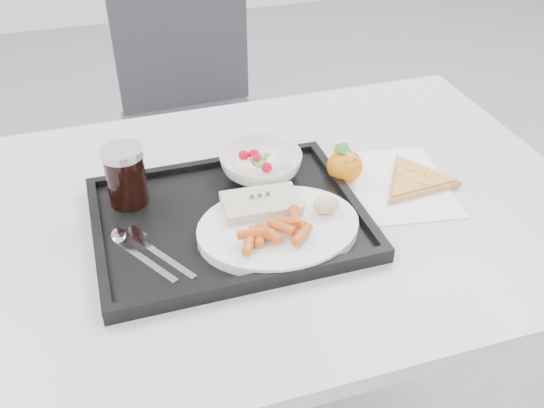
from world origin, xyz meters
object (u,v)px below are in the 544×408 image
Objects in this scene: table at (256,236)px; tray at (229,220)px; pizza_slice at (415,180)px; cola_glass at (126,175)px; chair at (192,100)px; tangerine at (345,166)px; dinner_plate at (278,228)px; salad_bowl at (261,165)px.

tray is at bearing -150.10° from table.
cola_glass is at bearing 170.56° from pizza_slice.
table is 1.29× the size of chair.
pizza_slice is at bearing -21.61° from tangerine.
cola_glass is at bearing -107.61° from chair.
dinner_plate is at bearing -36.08° from cola_glass.
pizza_slice is at bearing -4.20° from table.
chair is at bearing 83.59° from tray.
pizza_slice is at bearing -73.76° from chair.
chair reaches higher than pizza_slice.
table is 13.56× the size of tangerine.
salad_bowl is at bearing -90.86° from chair.
tangerine is at bearing -80.79° from chair.
tangerine is at bearing 14.06° from tray.
tray is 0.10m from dinner_plate.
dinner_plate is 0.30m from pizza_slice.
dinner_plate reaches higher than pizza_slice.
salad_bowl is at bearing 49.76° from tray.
tangerine is (0.14, -0.85, 0.25)m from chair.
tray is at bearing -96.41° from chair.
tangerine is (0.24, 0.06, 0.03)m from tray.
dinner_plate is 3.05× the size of tangerine.
chair is 6.11× the size of salad_bowl.
chair is 0.89m from tangerine.
salad_bowl is at bearing 162.77° from tangerine.
cola_glass reaches higher than tray.
cola_glass is at bearing 163.36° from table.
dinner_plate is 2.50× the size of cola_glass.
table is 0.31m from pizza_slice.
table is 0.10m from tray.
cola_glass is 0.40m from tangerine.
chair is at bearing 72.39° from cola_glass.
cola_glass is (-0.15, 0.10, 0.06)m from tray.
table is at bearing 29.90° from tray.
dinner_plate is 1.78× the size of salad_bowl.
pizza_slice is (0.52, -0.09, -0.06)m from cola_glass.
tray is 2.96× the size of salad_bowl.
chair is 0.94m from tray.
dinner_plate is at bearing -43.92° from tray.
tangerine is 0.13m from pizza_slice.
dinner_plate is (0.07, -0.07, 0.02)m from tray.
chair reaches higher than tray.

